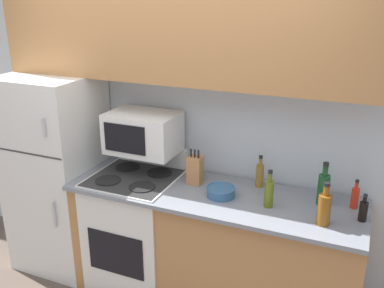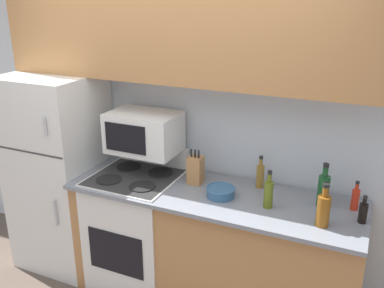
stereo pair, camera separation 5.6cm
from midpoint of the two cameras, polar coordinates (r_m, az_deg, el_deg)
name	(u,v)px [view 1 (the left image)]	position (r m, az deg, el deg)	size (l,w,h in m)	color
wall_back	(188,126)	(3.36, -0.95, 2.41)	(8.00, 0.05, 2.55)	silver
lower_cabinets	(212,248)	(3.28, 2.19, -13.70)	(2.09, 0.67, 0.93)	#B27A47
refrigerator	(58,174)	(3.77, -17.86, -3.77)	(0.70, 0.67, 1.66)	white
upper_cabinets	(177,29)	(3.05, -2.52, 15.03)	(2.78, 0.33, 0.73)	#B27A47
stove	(137,229)	(3.50, -7.78, -11.17)	(0.64, 0.65, 1.10)	white
microwave	(143,133)	(3.27, -7.04, 1.53)	(0.53, 0.37, 0.31)	white
knife_block	(195,170)	(3.14, -0.08, -3.46)	(0.10, 0.10, 0.27)	#B27A47
bowl	(221,191)	(2.98, 3.32, -6.32)	(0.20, 0.20, 0.07)	#335B84
bottle_olive_oil	(269,192)	(2.85, 9.67, -6.39)	(0.06, 0.06, 0.26)	#5B6619
bottle_wine_green	(323,188)	(2.95, 16.59, -5.65)	(0.08, 0.08, 0.30)	#194C23
bottle_soy_sauce	(363,210)	(2.85, 21.34, -8.25)	(0.05, 0.05, 0.18)	black
bottle_vinegar	(260,175)	(3.12, 8.52, -4.05)	(0.06, 0.06, 0.24)	olive
bottle_whiskey	(324,208)	(2.72, 16.65, -8.19)	(0.08, 0.08, 0.28)	brown
bottle_hot_sauce	(355,197)	(2.99, 20.40, -6.64)	(0.05, 0.05, 0.20)	red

